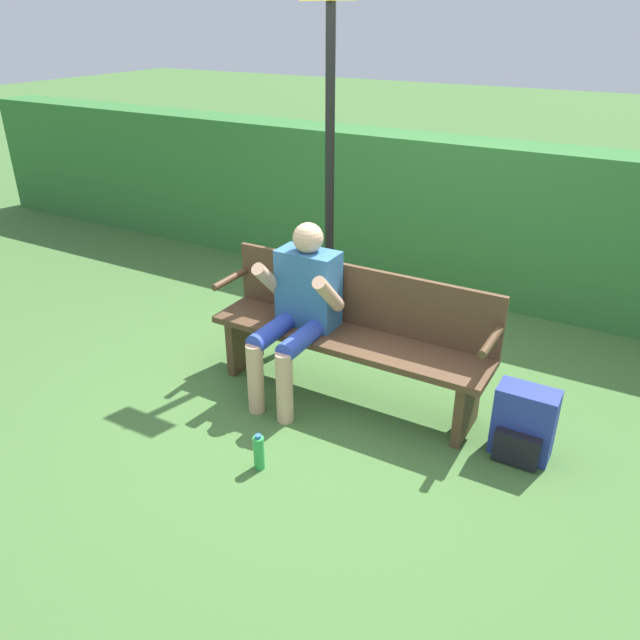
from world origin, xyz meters
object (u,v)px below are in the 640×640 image
Objects in this scene: person_seated at (299,304)px; water_bottle at (259,452)px; signpost at (329,138)px; park_bench at (351,331)px; backpack at (523,425)px.

person_seated reaches higher than water_bottle.
signpost is (-0.26, 0.87, 0.92)m from person_seated.
person_seated is at bearing -73.42° from signpost.
signpost reaches higher than park_bench.
person_seated is at bearing -155.92° from park_bench.
water_bottle is 0.08× the size of signpost.
park_bench is 0.40m from person_seated.
backpack is (1.53, 0.03, -0.45)m from person_seated.
park_bench is 0.70× the size of signpost.
person_seated is at bearing 105.49° from water_bottle.
signpost is (-0.58, 0.73, 1.10)m from park_bench.
backpack is 1.91× the size of water_bottle.
water_bottle is at bearing -74.51° from person_seated.
backpack reaches higher than water_bottle.
signpost is (-0.50, 1.72, 1.47)m from water_bottle.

